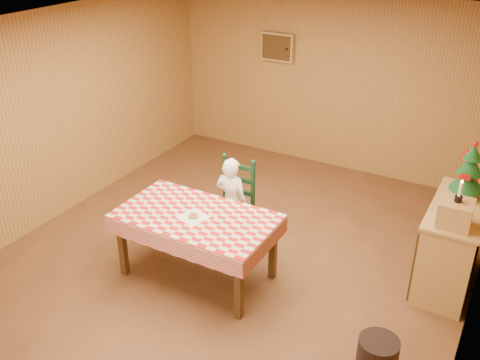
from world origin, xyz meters
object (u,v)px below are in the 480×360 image
Objects in this scene: ladder_chair at (234,205)px; seated_child at (232,202)px; shelf_unit at (451,245)px; storage_bin at (377,356)px; dining_table at (196,222)px; crate at (455,213)px; christmas_tree at (469,172)px.

seated_child is (0.00, -0.06, 0.06)m from ladder_chair.
storage_bin is at bearing -99.45° from shelf_unit.
dining_table reaches higher than storage_bin.
seated_child reaches higher than storage_bin.
crate is (0.01, -0.40, 0.59)m from shelf_unit.
seated_child is 2.58m from christmas_tree.
crate reaches higher than ladder_chair.
shelf_unit is 1.67m from storage_bin.
christmas_tree reaches higher than storage_bin.
dining_table is 2.85m from christmas_tree.
storage_bin is (2.10, -0.39, -0.51)m from dining_table.
storage_bin is (-0.28, -1.87, -1.03)m from christmas_tree.
shelf_unit is at bearing 91.23° from crate.
christmas_tree is at bearing 88.02° from shelf_unit.
crate is at bearing -88.77° from shelf_unit.
seated_child is at bearing -177.58° from crate.
storage_bin is at bearing -102.84° from crate.
ladder_chair reaches higher than storage_bin.
shelf_unit is 2.00× the size of christmas_tree.
dining_table is 4.69× the size of storage_bin.
seated_child is 3.19× the size of storage_bin.
christmas_tree is 2.16m from storage_bin.
christmas_tree reaches higher than ladder_chair.
seated_child is (0.00, 0.73, -0.13)m from dining_table.
ladder_chair is at bearing -169.40° from shelf_unit.
storage_bin is (-0.28, -1.22, -0.88)m from crate.
dining_table is 2.67× the size of christmas_tree.
shelf_unit is at bearing -91.98° from christmas_tree.
crate is at bearing 19.24° from dining_table.
crate is 1.53m from storage_bin.
crate is (2.38, 0.83, 0.37)m from dining_table.
storage_bin is at bearing -98.46° from christmas_tree.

